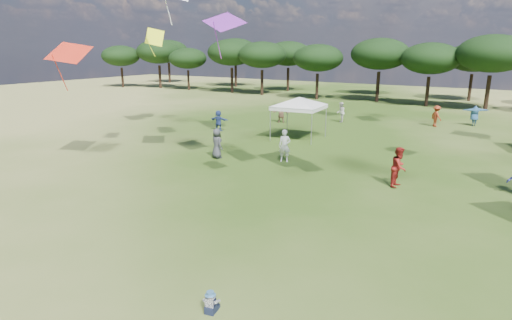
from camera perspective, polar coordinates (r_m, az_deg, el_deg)
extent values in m
cylinder|color=black|center=(73.60, -17.39, 10.46)|extent=(0.35, 0.35, 3.09)
ellipsoid|color=black|center=(73.46, -17.59, 13.10)|extent=(6.01, 6.01, 3.24)
cylinder|color=black|center=(70.45, -12.68, 10.77)|extent=(0.40, 0.40, 3.51)
ellipsoid|color=black|center=(70.31, -12.86, 13.91)|extent=(6.82, 6.82, 3.68)
cylinder|color=black|center=(66.52, -8.98, 10.47)|extent=(0.33, 0.33, 2.92)
ellipsoid|color=black|center=(66.36, -9.10, 13.24)|extent=(5.67, 5.67, 3.06)
cylinder|color=black|center=(61.81, -3.22, 10.57)|extent=(0.40, 0.40, 3.49)
ellipsoid|color=black|center=(61.65, -3.27, 14.14)|extent=(6.79, 6.79, 3.66)
cylinder|color=black|center=(58.78, 0.81, 10.29)|extent=(0.38, 0.38, 3.32)
ellipsoid|color=black|center=(58.61, 0.82, 13.85)|extent=(6.44, 6.44, 3.47)
cylinder|color=black|center=(54.29, 8.14, 9.68)|extent=(0.36, 0.36, 3.14)
ellipsoid|color=black|center=(54.09, 8.27, 13.32)|extent=(6.11, 6.11, 3.29)
cylinder|color=black|center=(53.26, 15.92, 9.34)|extent=(0.40, 0.40, 3.46)
ellipsoid|color=black|center=(53.07, 16.22, 13.43)|extent=(6.73, 6.73, 3.63)
cylinder|color=black|center=(50.81, 21.88, 8.46)|extent=(0.37, 0.37, 3.21)
ellipsoid|color=black|center=(50.61, 22.27, 12.43)|extent=(6.24, 6.24, 3.36)
cylinder|color=black|center=(49.65, 28.46, 7.82)|extent=(0.41, 0.41, 3.56)
ellipsoid|color=black|center=(49.45, 29.03, 12.31)|extent=(6.91, 6.91, 3.73)
cylinder|color=black|center=(80.95, -11.48, 11.34)|extent=(0.41, 0.41, 3.56)
ellipsoid|color=black|center=(80.82, -11.62, 14.11)|extent=(6.92, 6.92, 3.73)
cylinder|color=black|center=(71.44, -2.71, 11.20)|extent=(0.41, 0.41, 3.62)
ellipsoid|color=black|center=(71.30, -2.75, 14.40)|extent=(7.03, 7.03, 3.79)
cylinder|color=black|center=(64.23, 4.28, 10.66)|extent=(0.39, 0.39, 3.37)
ellipsoid|color=black|center=(64.06, 4.35, 13.97)|extent=(6.54, 6.54, 3.53)
cylinder|color=black|center=(61.05, 15.99, 9.80)|extent=(0.36, 0.36, 3.11)
ellipsoid|color=black|center=(60.88, 16.22, 13.01)|extent=(6.05, 6.05, 3.26)
cylinder|color=black|center=(58.15, 26.65, 8.63)|extent=(0.37, 0.37, 3.20)
ellipsoid|color=black|center=(57.97, 27.06, 12.08)|extent=(6.21, 6.21, 3.35)
cylinder|color=gray|center=(29.61, 1.91, 4.76)|extent=(0.06, 0.06, 2.29)
cylinder|color=gray|center=(28.48, 7.41, 4.25)|extent=(0.06, 0.06, 2.29)
cylinder|color=gray|center=(32.32, 4.20, 5.59)|extent=(0.06, 0.06, 2.29)
cylinder|color=gray|center=(31.29, 9.30, 5.13)|extent=(0.06, 0.06, 2.29)
cube|color=silver|center=(30.22, 5.76, 7.01)|extent=(3.43, 3.43, 0.25)
pyramid|color=silver|center=(30.13, 5.79, 8.37)|extent=(6.43, 6.43, 0.60)
cube|color=#151B30|center=(11.15, -6.06, -19.18)|extent=(0.29, 0.29, 0.19)
cube|color=#151B30|center=(11.34, -6.05, -18.81)|extent=(0.14, 0.24, 0.10)
cube|color=#151B30|center=(11.28, -5.23, -19.00)|extent=(0.14, 0.24, 0.10)
cube|color=white|center=(11.04, -6.09, -18.29)|extent=(0.27, 0.21, 0.25)
cylinder|color=white|center=(11.15, -6.67, -17.95)|extent=(0.13, 0.25, 0.15)
cylinder|color=white|center=(11.03, -5.18, -18.28)|extent=(0.13, 0.25, 0.15)
sphere|color=#E0B293|center=(10.95, -6.11, -17.56)|extent=(0.17, 0.17, 0.17)
cone|color=#4F94BA|center=(10.93, -6.12, -17.39)|extent=(0.28, 0.28, 0.03)
cylinder|color=#4F94BA|center=(10.91, -6.12, -17.21)|extent=(0.18, 0.18, 0.07)
imported|color=white|center=(24.21, 3.83, 1.91)|extent=(0.79, 0.66, 1.84)
imported|color=maroon|center=(37.90, 22.91, 5.41)|extent=(1.26, 1.25, 1.74)
imported|color=navy|center=(33.32, -5.02, 5.26)|extent=(1.54, 0.66, 1.61)
imported|color=#926A4F|center=(36.98, 3.36, 6.31)|extent=(1.66, 0.91, 1.70)
imported|color=navy|center=(39.65, 27.11, 5.28)|extent=(2.12, 1.46, 1.70)
imported|color=maroon|center=(20.87, 18.53, -0.89)|extent=(0.78, 0.96, 1.88)
imported|color=#333539|center=(25.01, -5.25, 2.21)|extent=(1.01, 0.85, 1.76)
imported|color=silver|center=(37.83, 11.23, 6.27)|extent=(0.90, 1.01, 1.74)
plane|color=red|center=(24.65, -23.61, 12.98)|extent=(2.75, 2.87, 1.18)
plane|color=#EEFF1A|center=(35.67, -13.35, 15.66)|extent=(1.81, 2.17, 1.58)
plane|color=purple|center=(21.72, -4.26, 17.90)|extent=(2.56, 2.31, 1.19)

